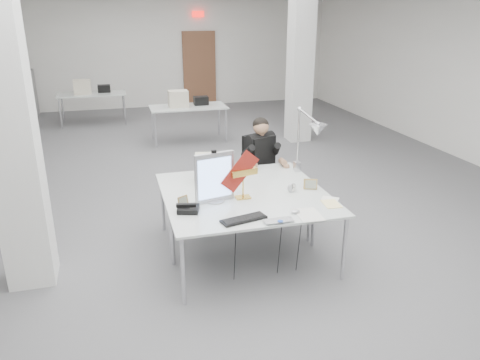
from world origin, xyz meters
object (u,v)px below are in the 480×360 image
Objects in this scene: desk_phone at (188,209)px; desk_main at (256,209)px; beige_monitor at (210,169)px; laptop at (280,223)px; architect_lamp at (306,146)px; bankers_lamp at (243,185)px; monitor at (214,178)px; seated_person at (261,150)px; office_chair at (259,174)px.

desk_main is at bearing 7.80° from desk_phone.
desk_phone is at bearing -104.84° from beige_monitor.
architect_lamp is (0.74, 1.16, 0.39)m from laptop.
laptop is 0.97× the size of bankers_lamp.
monitor is 0.45m from desk_phone.
seated_person is at bearing 70.76° from desk_main.
beige_monitor reaches higher than bankers_lamp.
monitor is at bearing -149.42° from seated_person.
beige_monitor reaches higher than desk_phone.
architect_lamp is at bearing 38.63° from desk_phone.
laptop is 0.75m from bankers_lamp.
seated_person is at bearing 122.38° from architect_lamp.
bankers_lamp is at bearing 100.96° from desk_main.
office_chair is at bearing 42.58° from monitor.
architect_lamp is (0.31, -0.81, 0.26)m from seated_person.
office_chair is 2.08m from laptop.
seated_person reaches higher than desk_main.
seated_person is 2.65× the size of beige_monitor.
desk_phone is at bearing 146.48° from laptop.
laptop is (-0.43, -1.97, -0.13)m from seated_person.
architect_lamp is at bearing -93.72° from office_chair.
desk_main is 5.93× the size of bankers_lamp.
seated_person reaches higher than office_chair.
office_chair is at bearing 121.27° from architect_lamp.
bankers_lamp is 1.42× the size of desk_phone.
desk_phone is (-0.32, -0.19, -0.24)m from monitor.
seated_person is 1.39m from bankers_lamp.
monitor reaches higher than office_chair.
monitor is 1.60× the size of beige_monitor.
desk_main is 0.55m from monitor.
laptop is (0.11, -0.42, 0.02)m from desk_main.
desk_phone is at bearing -175.48° from bankers_lamp.
monitor is (-0.92, -1.31, 0.49)m from office_chair.
desk_phone is at bearing -152.82° from office_chair.
architect_lamp is at bearing 40.96° from desk_main.
office_chair is 1.33× the size of architect_lamp.
office_chair is 1.98× the size of monitor.
desk_main is 0.44m from laptop.
desk_phone reaches higher than laptop.
monitor is 0.63m from beige_monitor.
office_chair is 1.67m from monitor.
monitor reaches higher than bankers_lamp.
laptop is at bearing -125.35° from office_chair.
monitor reaches higher than desk_main.
architect_lamp is at bearing -92.62° from seated_person.
laptop is 0.87× the size of beige_monitor.
architect_lamp is at bearing 56.98° from laptop.
office_chair is at bearing 66.79° from desk_phone.
office_chair is at bearing 50.89° from beige_monitor.
architect_lamp is at bearing 12.88° from bankers_lamp.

